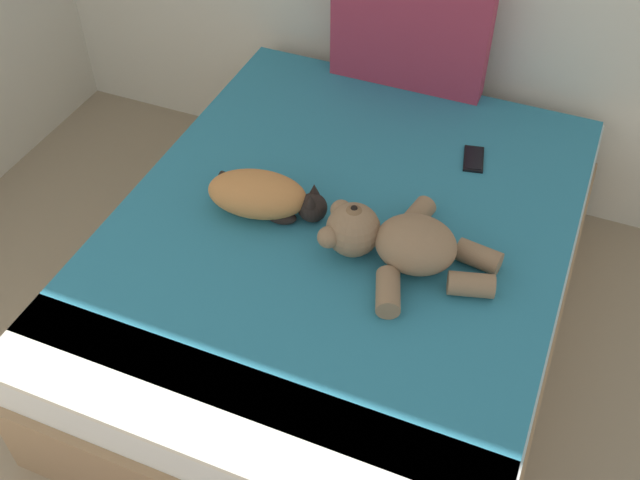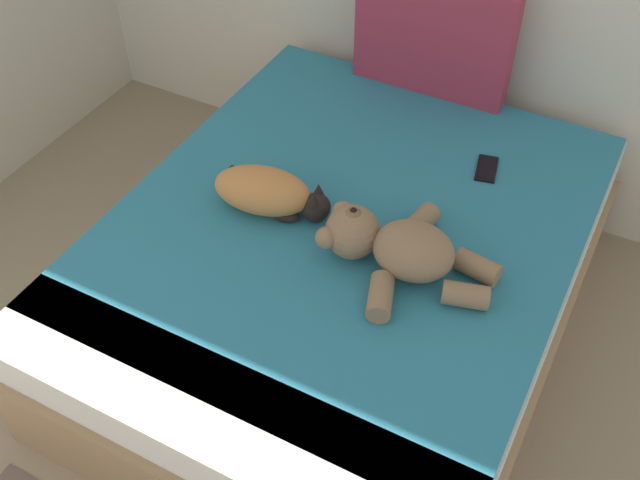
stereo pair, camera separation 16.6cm
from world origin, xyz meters
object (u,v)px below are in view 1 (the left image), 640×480
object	(u,v)px
cat	(263,196)
cell_phone	(474,159)
bed	(340,279)
teddy_bear	(397,242)
patterned_cushion	(410,31)

from	to	relation	value
cat	cell_phone	distance (m)	0.81
bed	teddy_bear	bearing A→B (deg)	-23.25
cat	patterned_cushion	bearing A→B (deg)	77.89
cell_phone	teddy_bear	bearing A→B (deg)	-99.96
bed	cat	bearing A→B (deg)	-169.40
patterned_cushion	cell_phone	bearing A→B (deg)	-45.23
cat	bed	bearing A→B (deg)	10.60
cat	cell_phone	world-z (taller)	cat
cell_phone	patterned_cushion	bearing A→B (deg)	134.77
patterned_cushion	cat	bearing A→B (deg)	-102.11
patterned_cushion	cell_phone	size ratio (longest dim) A/B	3.98
patterned_cushion	cell_phone	world-z (taller)	patterned_cushion
patterned_cushion	bed	bearing A→B (deg)	-86.03
cat	teddy_bear	size ratio (longest dim) A/B	0.76
bed	patterned_cushion	xyz separation A→B (m)	(-0.06, 0.89, 0.52)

